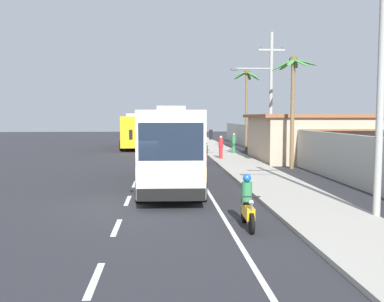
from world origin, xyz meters
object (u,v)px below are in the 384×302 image
at_px(utility_pole_mid, 269,95).
at_px(palm_nearest, 293,86).
at_px(motorcycle_trailing, 247,206).
at_px(pedestrian_midwalk, 221,147).
at_px(palm_second, 247,92).
at_px(roadside_building, 342,137).
at_px(coach_bus_far_lane, 133,130).
at_px(pedestrian_near_kerb, 234,143).
at_px(utility_pole_nearest, 380,59).
at_px(coach_bus_foreground, 171,145).
at_px(motorcycle_beside_bus, 205,155).

bearing_deg(utility_pole_mid, palm_nearest, -67.90).
bearing_deg(motorcycle_trailing, pedestrian_midwalk, 84.53).
relative_size(palm_second, roadside_building, 0.56).
distance_m(coach_bus_far_lane, palm_nearest, 22.62).
height_order(utility_pole_mid, palm_second, utility_pole_mid).
distance_m(pedestrian_near_kerb, roadside_building, 9.34).
xyz_separation_m(utility_pole_mid, roadside_building, (6.46, 2.76, -3.06)).
relative_size(motorcycle_trailing, pedestrian_midwalk, 1.12).
bearing_deg(utility_pole_nearest, coach_bus_foreground, 132.09).
xyz_separation_m(motorcycle_beside_bus, palm_nearest, (5.28, -3.11, 4.66)).
distance_m(coach_bus_far_lane, palm_second, 13.11).
bearing_deg(utility_pole_mid, roadside_building, 23.12).
bearing_deg(pedestrian_midwalk, pedestrian_near_kerb, 177.88).
bearing_deg(coach_bus_far_lane, palm_nearest, -59.16).
height_order(motorcycle_trailing, roadside_building, roadside_building).
bearing_deg(pedestrian_near_kerb, utility_pole_mid, 165.90).
xyz_separation_m(utility_pole_mid, palm_nearest, (0.94, -2.31, 0.47)).
bearing_deg(roadside_building, palm_nearest, -137.47).
bearing_deg(utility_pole_nearest, motorcycle_beside_bus, 103.22).
bearing_deg(pedestrian_near_kerb, coach_bus_foreground, 139.44).
bearing_deg(motorcycle_trailing, utility_pole_nearest, 9.36).
relative_size(palm_nearest, roadside_building, 0.52).
distance_m(utility_pole_mid, palm_second, 11.15).
distance_m(motorcycle_trailing, utility_pole_mid, 17.75).
xyz_separation_m(coach_bus_foreground, palm_second, (7.55, 19.75, 3.67)).
bearing_deg(coach_bus_foreground, motorcycle_beside_bus, 74.63).
height_order(coach_bus_foreground, palm_nearest, palm_nearest).
xyz_separation_m(motorcycle_trailing, palm_nearest, (5.73, 14.26, 4.65)).
bearing_deg(roadside_building, pedestrian_near_kerb, 143.80).
relative_size(coach_bus_far_lane, palm_nearest, 1.67).
distance_m(coach_bus_foreground, utility_pole_mid, 11.44).
xyz_separation_m(motorcycle_beside_bus, roadside_building, (10.80, 1.96, 1.14)).
distance_m(pedestrian_near_kerb, utility_pole_nearest, 24.47).
distance_m(motorcycle_beside_bus, utility_pole_mid, 6.09).
bearing_deg(roadside_building, coach_bus_foreground, -139.59).
bearing_deg(pedestrian_near_kerb, motorcycle_beside_bus, 134.85).
distance_m(coach_bus_foreground, pedestrian_near_kerb, 17.93).
bearing_deg(roadside_building, motorcycle_beside_bus, -169.72).
bearing_deg(coach_bus_far_lane, pedestrian_midwalk, -60.58).
xyz_separation_m(motorcycle_beside_bus, utility_pole_mid, (4.34, -0.80, 4.19)).
height_order(pedestrian_midwalk, roadside_building, roadside_building).
xyz_separation_m(palm_nearest, palm_second, (-0.33, 13.41, 0.38)).
bearing_deg(pedestrian_near_kerb, pedestrian_midwalk, 138.18).
xyz_separation_m(coach_bus_foreground, utility_pole_nearest, (6.51, -7.20, 3.16)).
xyz_separation_m(motorcycle_trailing, pedestrian_near_kerb, (3.74, 24.83, 0.40)).
relative_size(pedestrian_midwalk, palm_nearest, 0.24).
distance_m(coach_bus_foreground, roadside_building, 17.60).
bearing_deg(utility_pole_nearest, pedestrian_midwalk, 97.30).
bearing_deg(pedestrian_near_kerb, coach_bus_far_lane, 26.27).
bearing_deg(palm_nearest, palm_second, 91.40).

